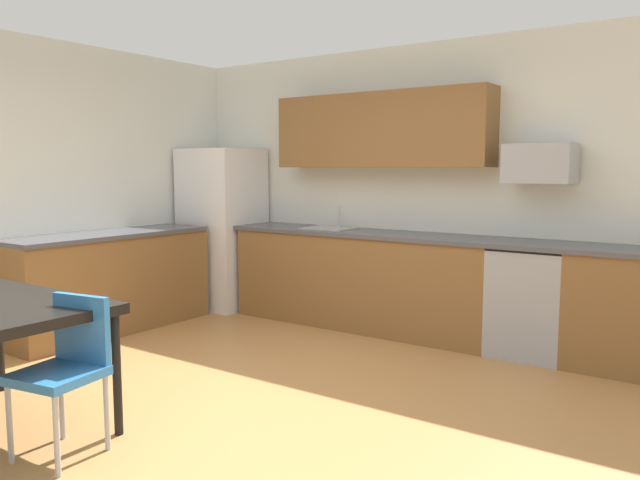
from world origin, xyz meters
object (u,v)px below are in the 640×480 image
refrigerator (222,228)px  chair_near_table (67,362)px  oven_range (531,301)px  microwave (540,164)px

refrigerator → chair_near_table: bearing=-59.3°
refrigerator → oven_range: 3.42m
chair_near_table → microwave: bearing=65.8°
oven_range → microwave: size_ratio=1.69×
microwave → chair_near_table: bearing=-114.2°
microwave → chair_near_table: microwave is taller
refrigerator → microwave: (3.40, 0.18, 0.70)m
microwave → chair_near_table: (-1.51, -3.36, -1.07)m
microwave → chair_near_table: 3.84m
oven_range → chair_near_table: (-1.51, -3.26, 0.05)m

